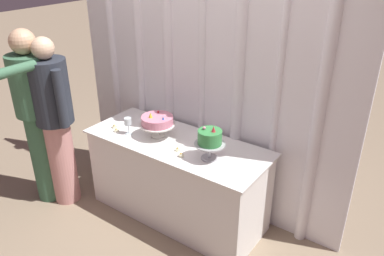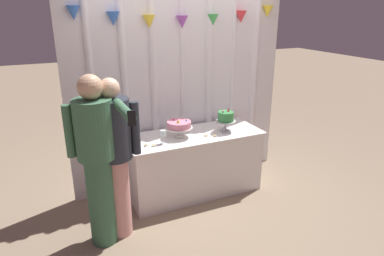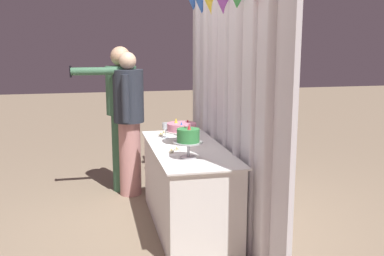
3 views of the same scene
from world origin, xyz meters
name	(u,v)px [view 3 (image 3 of 3)]	position (x,y,z in m)	size (l,w,h in m)	color
ground_plane	(177,227)	(0.00, 0.00, 0.00)	(24.00, 24.00, 0.00)	gray
draped_curtain	(228,90)	(0.00, 0.48, 1.31)	(2.82, 0.15, 2.53)	white
cake_table	(188,187)	(0.00, 0.10, 0.39)	(1.66, 0.67, 0.78)	white
cake_display_nearleft	(182,128)	(-0.20, 0.09, 0.92)	(0.31, 0.31, 0.24)	silver
cake_display_nearright	(188,137)	(0.39, 0.02, 0.96)	(0.25, 0.25, 0.30)	#B2B2B7
wine_glass	(165,127)	(-0.44, -0.03, 0.89)	(0.06, 0.06, 0.16)	silver
tealight_far_left	(164,133)	(-0.64, -0.02, 0.79)	(0.05, 0.05, 0.03)	beige
tealight_near_left	(161,135)	(-0.56, -0.06, 0.79)	(0.05, 0.05, 0.03)	beige
tealight_near_right	(177,149)	(0.10, -0.02, 0.79)	(0.05, 0.05, 0.03)	beige
tealight_far_right	(171,152)	(0.19, -0.08, 0.79)	(0.04, 0.04, 0.04)	beige
guest_girl_blue_dress	(121,113)	(-1.22, -0.42, 0.93)	(0.50, 0.77, 1.69)	#3D6B4C
guest_man_dark_suit	(129,118)	(-1.05, -0.35, 0.89)	(0.50, 0.41, 1.63)	#D6938E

